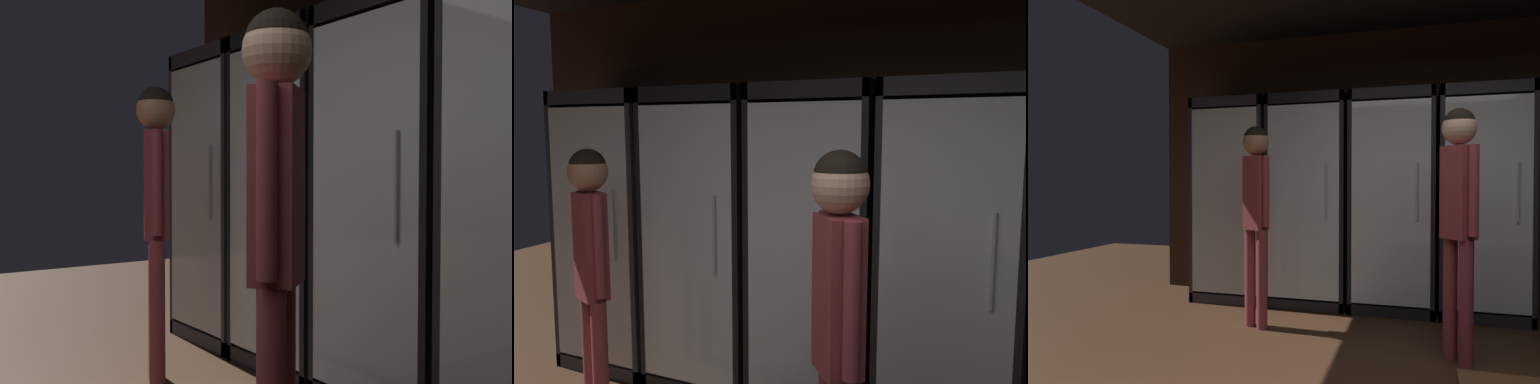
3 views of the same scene
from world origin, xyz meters
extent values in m
cube|color=#382619|center=(0.00, 3.03, 1.40)|extent=(6.00, 0.06, 2.80)
cube|color=#2B2B30|center=(-2.01, 2.96, 1.04)|extent=(0.77, 0.04, 2.08)
cube|color=#2B2B30|center=(-2.37, 2.66, 1.04)|extent=(0.04, 0.65, 2.08)
cube|color=#2B2B30|center=(-1.64, 2.66, 1.04)|extent=(0.04, 0.65, 2.08)
cube|color=#2B2B30|center=(-2.01, 2.66, 2.03)|extent=(0.77, 0.65, 0.10)
cube|color=#2B2B30|center=(-2.01, 2.66, 0.05)|extent=(0.77, 0.65, 0.10)
cube|color=white|center=(-2.01, 2.93, 1.04)|extent=(0.69, 0.02, 1.84)
cube|color=silver|center=(-2.01, 2.34, 1.04)|extent=(0.69, 0.02, 1.84)
cylinder|color=#B2B2B7|center=(-1.78, 2.32, 1.14)|extent=(0.02, 0.02, 0.50)
cube|color=silver|center=(-2.01, 2.66, 0.12)|extent=(0.67, 0.57, 0.02)
cylinder|color=brown|center=(-2.18, 2.64, 0.24)|extent=(0.08, 0.08, 0.22)
cylinder|color=brown|center=(-2.18, 2.64, 0.38)|extent=(0.03, 0.03, 0.07)
cylinder|color=#B2332D|center=(-2.18, 2.64, 0.24)|extent=(0.08, 0.08, 0.07)
cylinder|color=#336B38|center=(-1.83, 2.66, 0.24)|extent=(0.07, 0.07, 0.22)
cylinder|color=#336B38|center=(-1.83, 2.66, 0.40)|extent=(0.03, 0.03, 0.09)
cylinder|color=white|center=(-1.83, 2.66, 0.21)|extent=(0.08, 0.08, 0.08)
cube|color=silver|center=(-2.01, 2.66, 0.58)|extent=(0.67, 0.57, 0.02)
cylinder|color=brown|center=(-2.18, 2.70, 0.70)|extent=(0.07, 0.07, 0.24)
cylinder|color=brown|center=(-2.18, 2.70, 0.87)|extent=(0.02, 0.02, 0.09)
cylinder|color=white|center=(-2.18, 2.70, 0.71)|extent=(0.07, 0.07, 0.09)
cylinder|color=#9EAD99|center=(-1.84, 2.67, 0.70)|extent=(0.07, 0.07, 0.23)
cylinder|color=#9EAD99|center=(-1.84, 2.67, 0.85)|extent=(0.02, 0.02, 0.08)
cylinder|color=tan|center=(-1.84, 2.67, 0.70)|extent=(0.08, 0.08, 0.09)
cube|color=silver|center=(-2.01, 2.66, 1.03)|extent=(0.67, 0.57, 0.02)
cylinder|color=black|center=(-2.18, 2.67, 1.15)|extent=(0.07, 0.07, 0.21)
cylinder|color=black|center=(-2.18, 2.67, 1.30)|extent=(0.02, 0.02, 0.09)
cylinder|color=#B2332D|center=(-2.18, 2.67, 1.13)|extent=(0.07, 0.07, 0.05)
cylinder|color=gray|center=(-1.84, 2.63, 1.15)|extent=(0.08, 0.08, 0.21)
cylinder|color=gray|center=(-1.84, 2.63, 1.28)|extent=(0.03, 0.03, 0.07)
cylinder|color=#B2332D|center=(-1.84, 2.63, 1.13)|extent=(0.08, 0.08, 0.06)
cube|color=silver|center=(-2.01, 2.66, 1.49)|extent=(0.67, 0.57, 0.02)
cylinder|color=#194723|center=(-2.23, 2.63, 1.60)|extent=(0.07, 0.07, 0.19)
cylinder|color=#194723|center=(-2.23, 2.63, 1.74)|extent=(0.03, 0.03, 0.09)
cylinder|color=white|center=(-2.23, 2.63, 1.60)|extent=(0.07, 0.07, 0.07)
cylinder|color=#336B38|center=(-2.02, 2.67, 1.62)|extent=(0.06, 0.06, 0.24)
cylinder|color=#336B38|center=(-2.02, 2.67, 1.77)|extent=(0.02, 0.02, 0.08)
cylinder|color=tan|center=(-2.02, 2.67, 1.59)|extent=(0.07, 0.07, 0.08)
cylinder|color=gray|center=(-1.79, 2.65, 1.62)|extent=(0.07, 0.07, 0.23)
cylinder|color=gray|center=(-1.79, 2.65, 1.78)|extent=(0.02, 0.02, 0.09)
cylinder|color=beige|center=(-1.79, 2.65, 1.60)|extent=(0.07, 0.07, 0.07)
cube|color=black|center=(-1.20, 2.96, 1.04)|extent=(0.77, 0.04, 2.08)
cube|color=black|center=(-1.57, 2.66, 1.04)|extent=(0.04, 0.65, 2.08)
cube|color=black|center=(-0.84, 2.66, 1.04)|extent=(0.04, 0.65, 2.08)
cube|color=black|center=(-1.20, 2.66, 2.03)|extent=(0.77, 0.65, 0.10)
cube|color=black|center=(-1.20, 2.66, 0.05)|extent=(0.77, 0.65, 0.10)
cube|color=white|center=(-1.20, 2.93, 1.04)|extent=(0.69, 0.02, 1.84)
cube|color=silver|center=(-1.20, 2.34, 1.04)|extent=(0.69, 0.02, 1.84)
cylinder|color=#B2B2B7|center=(-0.97, 2.32, 1.14)|extent=(0.02, 0.02, 0.50)
cube|color=silver|center=(-1.20, 2.66, 0.12)|extent=(0.67, 0.57, 0.02)
cylinder|color=#9EAD99|center=(-1.43, 2.65, 0.24)|extent=(0.07, 0.07, 0.23)
cylinder|color=#9EAD99|center=(-1.43, 2.65, 0.40)|extent=(0.02, 0.02, 0.09)
cylinder|color=#B2332D|center=(-1.43, 2.65, 0.21)|extent=(0.07, 0.07, 0.09)
cylinder|color=gray|center=(-1.20, 2.66, 0.24)|extent=(0.07, 0.07, 0.22)
cylinder|color=gray|center=(-1.20, 2.66, 0.40)|extent=(0.02, 0.02, 0.10)
cylinder|color=#B2332D|center=(-1.20, 2.66, 0.21)|extent=(0.08, 0.08, 0.08)
cylinder|color=#9EAD99|center=(-0.98, 2.61, 0.24)|extent=(0.07, 0.07, 0.22)
cylinder|color=#9EAD99|center=(-0.98, 2.61, 0.39)|extent=(0.02, 0.02, 0.08)
cylinder|color=#2D2D33|center=(-0.98, 2.61, 0.21)|extent=(0.07, 0.07, 0.07)
cube|color=silver|center=(-1.20, 2.66, 0.58)|extent=(0.67, 0.57, 0.02)
cylinder|color=black|center=(-1.42, 2.69, 0.68)|extent=(0.07, 0.07, 0.19)
cylinder|color=black|center=(-1.42, 2.69, 0.82)|extent=(0.02, 0.02, 0.09)
cylinder|color=white|center=(-1.42, 2.69, 0.65)|extent=(0.07, 0.07, 0.05)
cylinder|color=#194723|center=(-1.20, 2.63, 0.70)|extent=(0.07, 0.07, 0.23)
cylinder|color=#194723|center=(-1.20, 2.63, 0.86)|extent=(0.03, 0.03, 0.09)
cylinder|color=beige|center=(-1.20, 2.63, 0.70)|extent=(0.07, 0.07, 0.08)
cylinder|color=#9EAD99|center=(-0.97, 2.64, 0.69)|extent=(0.07, 0.07, 0.22)
cylinder|color=#9EAD99|center=(-0.97, 2.64, 0.85)|extent=(0.02, 0.02, 0.08)
cylinder|color=#B2332D|center=(-0.97, 2.64, 0.68)|extent=(0.08, 0.08, 0.07)
cube|color=silver|center=(-1.20, 2.66, 1.03)|extent=(0.67, 0.57, 0.02)
cylinder|color=#194723|center=(-1.37, 2.65, 1.15)|extent=(0.08, 0.08, 0.22)
cylinder|color=#194723|center=(-1.37, 2.65, 1.29)|extent=(0.02, 0.02, 0.06)
cylinder|color=tan|center=(-1.37, 2.65, 1.14)|extent=(0.08, 0.08, 0.06)
cylinder|color=#194723|center=(-1.03, 2.67, 1.14)|extent=(0.06, 0.06, 0.21)
cylinder|color=#194723|center=(-1.03, 2.67, 1.28)|extent=(0.02, 0.02, 0.07)
cylinder|color=white|center=(-1.03, 2.67, 1.13)|extent=(0.06, 0.06, 0.06)
cube|color=silver|center=(-1.20, 2.66, 1.49)|extent=(0.67, 0.57, 0.02)
cylinder|color=#336B38|center=(-1.36, 2.63, 1.60)|extent=(0.07, 0.07, 0.20)
cylinder|color=#336B38|center=(-1.36, 2.63, 1.74)|extent=(0.02, 0.02, 0.07)
cylinder|color=beige|center=(-1.36, 2.63, 1.61)|extent=(0.07, 0.07, 0.07)
cylinder|color=#9EAD99|center=(-1.04, 2.62, 1.60)|extent=(0.07, 0.07, 0.21)
cylinder|color=#9EAD99|center=(-1.04, 2.62, 1.74)|extent=(0.03, 0.03, 0.08)
cylinder|color=tan|center=(-1.04, 2.62, 1.57)|extent=(0.07, 0.07, 0.05)
cube|color=black|center=(-0.40, 2.96, 1.04)|extent=(0.77, 0.04, 2.08)
cube|color=black|center=(-0.76, 2.66, 1.04)|extent=(0.04, 0.65, 2.08)
cube|color=black|center=(-0.03, 2.66, 1.04)|extent=(0.04, 0.65, 2.08)
cube|color=black|center=(-0.40, 2.66, 2.03)|extent=(0.77, 0.65, 0.10)
cube|color=white|center=(-0.40, 2.93, 1.04)|extent=(0.69, 0.02, 1.84)
cube|color=silver|center=(-0.40, 2.34, 1.04)|extent=(0.69, 0.02, 1.84)
cylinder|color=#B2B2B7|center=(-0.17, 2.32, 1.14)|extent=(0.02, 0.02, 0.50)
cylinder|color=#9EAD99|center=(-0.66, 2.68, 0.23)|extent=(0.08, 0.08, 0.21)
cylinder|color=#9EAD99|center=(-0.66, 2.68, 0.39)|extent=(0.02, 0.02, 0.09)
cylinder|color=#B2332D|center=(-0.66, 2.68, 0.22)|extent=(0.08, 0.08, 0.07)
cylinder|color=brown|center=(-0.49, 2.62, 0.23)|extent=(0.07, 0.07, 0.20)
cylinder|color=brown|center=(-0.49, 2.62, 0.37)|extent=(0.02, 0.02, 0.08)
cylinder|color=#2D2D33|center=(-0.49, 2.62, 0.22)|extent=(0.07, 0.07, 0.06)
cylinder|color=gray|center=(-0.32, 2.65, 0.23)|extent=(0.07, 0.07, 0.20)
cylinder|color=gray|center=(-0.32, 2.65, 0.38)|extent=(0.03, 0.03, 0.10)
cylinder|color=tan|center=(-0.32, 2.65, 0.20)|extent=(0.08, 0.08, 0.05)
cylinder|color=brown|center=(-0.15, 2.64, 0.23)|extent=(0.08, 0.08, 0.20)
cylinder|color=brown|center=(-0.15, 2.64, 0.38)|extent=(0.02, 0.02, 0.10)
cylinder|color=#2D2D33|center=(-0.15, 2.64, 0.24)|extent=(0.08, 0.08, 0.07)
cube|color=silver|center=(-0.40, 2.66, 0.73)|extent=(0.67, 0.57, 0.02)
cylinder|color=#336B38|center=(-0.56, 2.63, 0.84)|extent=(0.07, 0.07, 0.21)
cylinder|color=#336B38|center=(-0.56, 2.63, 0.99)|extent=(0.02, 0.02, 0.09)
cylinder|color=white|center=(-0.56, 2.63, 0.84)|extent=(0.07, 0.07, 0.08)
cylinder|color=gray|center=(-0.23, 2.68, 0.84)|extent=(0.07, 0.07, 0.21)
cylinder|color=gray|center=(-0.23, 2.68, 0.99)|extent=(0.02, 0.02, 0.10)
cylinder|color=white|center=(-0.23, 2.68, 0.82)|extent=(0.07, 0.07, 0.07)
cube|color=silver|center=(-0.40, 2.66, 1.34)|extent=(0.67, 0.57, 0.02)
cylinder|color=#9EAD99|center=(-0.57, 2.63, 1.46)|extent=(0.07, 0.07, 0.23)
cylinder|color=#9EAD99|center=(-0.57, 2.63, 1.62)|extent=(0.02, 0.02, 0.09)
cylinder|color=#B2332D|center=(-0.57, 2.63, 1.46)|extent=(0.07, 0.07, 0.08)
cylinder|color=black|center=(-0.23, 2.67, 1.46)|extent=(0.06, 0.06, 0.23)
cylinder|color=black|center=(-0.23, 2.67, 1.62)|extent=(0.02, 0.02, 0.09)
cylinder|color=tan|center=(-0.23, 2.67, 1.43)|extent=(0.06, 0.06, 0.06)
cube|color=black|center=(0.41, 2.96, 1.04)|extent=(0.77, 0.04, 2.08)
cube|color=black|center=(0.04, 2.66, 1.04)|extent=(0.04, 0.65, 2.08)
cube|color=black|center=(0.77, 2.66, 1.04)|extent=(0.04, 0.65, 2.08)
cube|color=black|center=(0.41, 2.66, 2.03)|extent=(0.77, 0.65, 0.10)
cube|color=white|center=(0.41, 2.93, 1.04)|extent=(0.69, 0.02, 1.84)
cube|color=silver|center=(0.41, 2.34, 1.04)|extent=(0.69, 0.02, 1.84)
cylinder|color=#B2B2B7|center=(0.64, 2.32, 1.14)|extent=(0.02, 0.02, 0.50)
cylinder|color=#9EAD99|center=(0.19, 2.62, 0.39)|extent=(0.02, 0.02, 0.08)
cylinder|color=brown|center=(0.40, 2.62, 0.39)|extent=(0.02, 0.02, 0.09)
cylinder|color=gray|center=(0.64, 2.62, 0.37)|extent=(0.02, 0.02, 0.07)
cube|color=silver|center=(0.41, 2.66, 0.73)|extent=(0.67, 0.57, 0.02)
cylinder|color=#336B38|center=(0.19, 2.70, 0.83)|extent=(0.06, 0.06, 0.18)
cylinder|color=#336B38|center=(0.19, 2.70, 0.95)|extent=(0.02, 0.02, 0.07)
cylinder|color=#2D2D33|center=(0.19, 2.70, 0.84)|extent=(0.06, 0.06, 0.07)
cylinder|color=#194723|center=(0.41, 2.62, 0.85)|extent=(0.07, 0.07, 0.23)
cylinder|color=#194723|center=(0.41, 2.62, 1.00)|extent=(0.03, 0.03, 0.07)
cylinder|color=#2D2D33|center=(0.41, 2.62, 0.83)|extent=(0.07, 0.07, 0.08)
cylinder|color=black|center=(0.62, 2.67, 0.86)|extent=(0.08, 0.08, 0.24)
cylinder|color=black|center=(0.62, 2.67, 1.02)|extent=(0.03, 0.03, 0.10)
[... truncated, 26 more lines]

